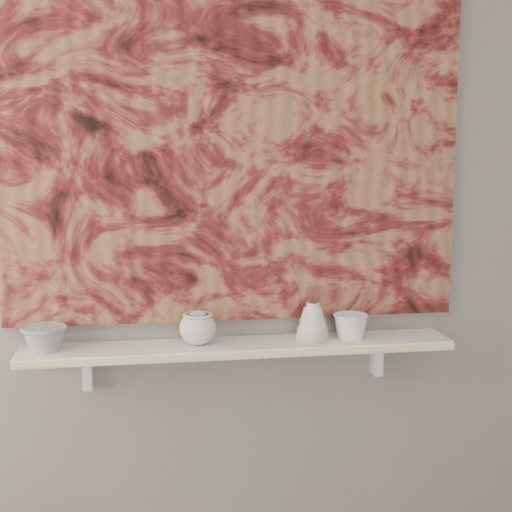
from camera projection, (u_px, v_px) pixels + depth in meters
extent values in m
plane|color=gray|center=(235.00, 212.00, 2.35)|extent=(3.60, 0.00, 3.60)
cube|color=white|center=(239.00, 347.00, 2.32)|extent=(1.40, 0.18, 0.03)
cube|color=#F4E8A2|center=(243.00, 355.00, 2.23)|extent=(1.40, 0.01, 0.02)
cube|color=white|center=(87.00, 371.00, 2.32)|extent=(0.03, 0.06, 0.12)
cube|color=white|center=(377.00, 357.00, 2.47)|extent=(0.03, 0.06, 0.12)
cube|color=maroon|center=(235.00, 154.00, 2.31)|extent=(1.50, 0.02, 1.10)
cube|color=black|center=(368.00, 245.00, 2.41)|extent=(0.09, 0.00, 0.08)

